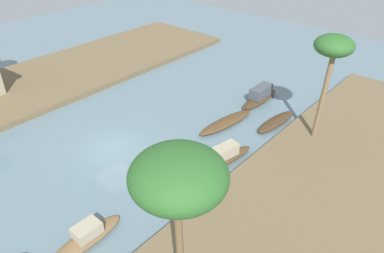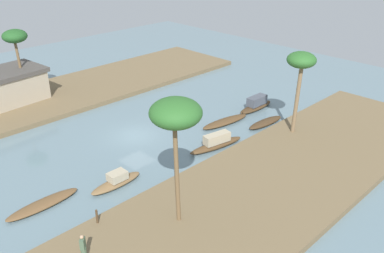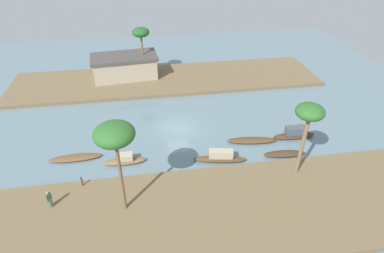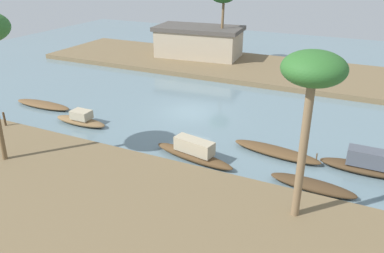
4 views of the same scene
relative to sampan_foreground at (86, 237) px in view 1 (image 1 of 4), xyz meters
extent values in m
plane|color=slate|center=(5.84, 5.31, -0.36)|extent=(70.53, 70.53, 0.00)
cube|color=brown|center=(5.84, -7.81, -0.13)|extent=(44.29, 10.63, 0.47)
cube|color=brown|center=(5.84, 18.43, -0.13)|extent=(44.29, 10.63, 0.47)
ellipsoid|color=brown|center=(-0.04, 0.00, -0.13)|extent=(4.09, 1.11, 0.46)
cube|color=tan|center=(0.11, 0.00, 0.39)|extent=(1.32, 0.93, 0.59)
ellipsoid|color=brown|center=(13.32, 1.39, -0.13)|extent=(5.41, 1.85, 0.46)
cylinder|color=brown|center=(15.64, 1.09, 0.23)|extent=(0.07, 0.07, 0.36)
ellipsoid|color=brown|center=(9.20, -1.22, -0.11)|extent=(5.31, 1.92, 0.51)
cube|color=tan|center=(9.26, -1.23, 0.55)|extent=(2.45, 1.22, 0.79)
ellipsoid|color=#47331E|center=(15.85, -1.39, -0.14)|extent=(4.35, 1.41, 0.45)
ellipsoid|color=#47331E|center=(18.12, 1.48, -0.12)|extent=(4.67, 1.21, 0.49)
cube|color=#4C515B|center=(18.24, 1.48, 0.56)|extent=(2.22, 0.96, 0.87)
ellipsoid|color=#2D6628|center=(0.14, -6.23, 7.20)|extent=(2.96, 2.96, 1.63)
cylinder|color=#7F6647|center=(15.58, -4.54, 3.11)|extent=(0.33, 0.49, 6.01)
ellipsoid|color=#2D6628|center=(15.58, -4.54, 6.59)|extent=(2.40, 2.40, 1.32)
camera|label=1|loc=(-5.56, -11.71, 13.86)|focal=33.47mm
camera|label=2|loc=(-13.92, -21.64, 16.34)|focal=39.21mm
camera|label=3|loc=(2.53, -25.17, 19.63)|focal=29.95mm
camera|label=4|loc=(17.39, -18.55, 10.28)|focal=35.65mm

